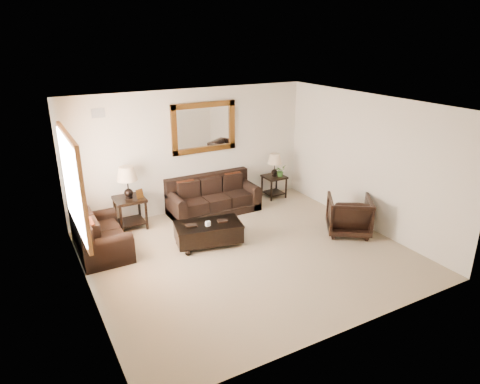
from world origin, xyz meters
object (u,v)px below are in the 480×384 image
end_table_left (128,188)px  end_table_right (274,169)px  loveseat (98,238)px  sofa (213,199)px  coffee_table (208,231)px  armchair (349,213)px

end_table_left → end_table_right: size_ratio=1.20×
loveseat → end_table_left: 1.26m
end_table_left → end_table_right: end_table_left is taller
sofa → loveseat: sofa is taller
end_table_right → end_table_left: bearing=-179.2°
sofa → coffee_table: bearing=-118.5°
sofa → end_table_right: bearing=3.6°
loveseat → armchair: 4.82m
end_table_left → armchair: (3.75, -2.36, -0.43)m
end_table_right → coffee_table: (-2.46, -1.50, -0.45)m
sofa → loveseat: bearing=-164.5°
loveseat → coffee_table: size_ratio=1.06×
coffee_table → end_table_left: bearing=138.4°
end_table_right → armchair: size_ratio=1.29×
sofa → armchair: size_ratio=2.35×
sofa → end_table_left: 1.92m
armchair → coffee_table: bearing=15.9°
loveseat → end_table_right: bearing=-79.1°
sofa → end_table_right: 1.76m
sofa → end_table_right: size_ratio=1.83×
sofa → loveseat: 2.75m
armchair → loveseat: bearing=15.8°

